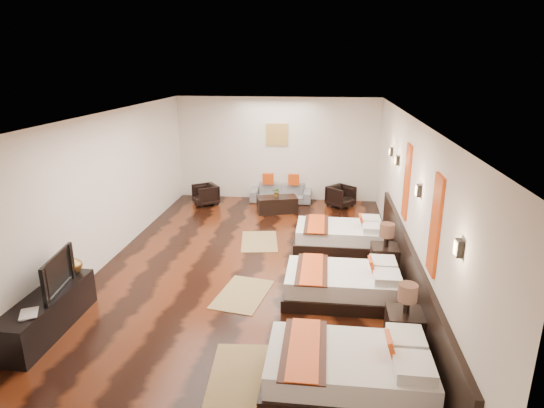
# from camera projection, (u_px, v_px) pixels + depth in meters

# --- Properties ---
(floor) EXTENTS (5.50, 9.50, 0.01)m
(floor) POSITION_uv_depth(u_px,v_px,m) (249.00, 271.00, 8.33)
(floor) COLOR black
(floor) RESTS_ON ground
(ceiling) EXTENTS (5.50, 9.50, 0.01)m
(ceiling) POSITION_uv_depth(u_px,v_px,m) (246.00, 117.00, 7.50)
(ceiling) COLOR white
(ceiling) RESTS_ON floor
(back_wall) EXTENTS (5.50, 0.01, 2.80)m
(back_wall) POSITION_uv_depth(u_px,v_px,m) (277.00, 149.00, 12.42)
(back_wall) COLOR silver
(back_wall) RESTS_ON floor
(left_wall) EXTENTS (0.01, 9.50, 2.80)m
(left_wall) POSITION_uv_depth(u_px,v_px,m) (98.00, 193.00, 8.23)
(left_wall) COLOR silver
(left_wall) RESTS_ON floor
(right_wall) EXTENTS (0.01, 9.50, 2.80)m
(right_wall) POSITION_uv_depth(u_px,v_px,m) (409.00, 204.00, 7.61)
(right_wall) COLOR silver
(right_wall) RESTS_ON floor
(headboard_panel) EXTENTS (0.08, 6.60, 0.90)m
(headboard_panel) POSITION_uv_depth(u_px,v_px,m) (410.00, 276.00, 7.14)
(headboard_panel) COLOR black
(headboard_panel) RESTS_ON floor
(bed_near) EXTENTS (1.96, 1.23, 0.75)m
(bed_near) POSITION_uv_depth(u_px,v_px,m) (350.00, 370.00, 5.26)
(bed_near) COLOR black
(bed_near) RESTS_ON floor
(bed_mid) EXTENTS (1.90, 1.19, 0.72)m
(bed_mid) POSITION_uv_depth(u_px,v_px,m) (344.00, 284.00, 7.32)
(bed_mid) COLOR black
(bed_mid) RESTS_ON floor
(bed_far) EXTENTS (1.85, 1.16, 0.71)m
(bed_far) POSITION_uv_depth(u_px,v_px,m) (341.00, 235.00, 9.40)
(bed_far) COLOR black
(bed_far) RESTS_ON floor
(nightstand_a) EXTENTS (0.47, 0.47, 0.93)m
(nightstand_a) POSITION_uv_depth(u_px,v_px,m) (405.00, 326.00, 6.02)
(nightstand_a) COLOR black
(nightstand_a) RESTS_ON floor
(nightstand_b) EXTENTS (0.49, 0.49, 0.97)m
(nightstand_b) POSITION_uv_depth(u_px,v_px,m) (385.00, 257.00, 8.13)
(nightstand_b) COLOR black
(nightstand_b) RESTS_ON floor
(jute_mat_near) EXTENTS (0.84, 1.26, 0.01)m
(jute_mat_near) POSITION_uv_depth(u_px,v_px,m) (241.00, 374.00, 5.58)
(jute_mat_near) COLOR olive
(jute_mat_near) RESTS_ON floor
(jute_mat_mid) EXTENTS (0.95, 1.31, 0.01)m
(jute_mat_mid) POSITION_uv_depth(u_px,v_px,m) (243.00, 294.00, 7.50)
(jute_mat_mid) COLOR olive
(jute_mat_mid) RESTS_ON floor
(jute_mat_far) EXTENTS (0.92, 1.30, 0.01)m
(jute_mat_far) POSITION_uv_depth(u_px,v_px,m) (259.00, 241.00, 9.72)
(jute_mat_far) COLOR olive
(jute_mat_far) RESTS_ON floor
(tv_console) EXTENTS (0.50, 1.80, 0.55)m
(tv_console) POSITION_uv_depth(u_px,v_px,m) (48.00, 313.00, 6.41)
(tv_console) COLOR black
(tv_console) RESTS_ON floor
(tv) EXTENTS (0.26, 0.97, 0.56)m
(tv) POSITION_uv_depth(u_px,v_px,m) (52.00, 273.00, 6.39)
(tv) COLOR black
(tv) RESTS_ON tv_console
(book) EXTENTS (0.33, 0.36, 0.03)m
(book) POSITION_uv_depth(u_px,v_px,m) (19.00, 316.00, 5.81)
(book) COLOR black
(book) RESTS_ON tv_console
(figurine) EXTENTS (0.37, 0.37, 0.32)m
(figurine) POSITION_uv_depth(u_px,v_px,m) (72.00, 263.00, 6.98)
(figurine) COLOR brown
(figurine) RESTS_ON tv_console
(sofa) EXTENTS (1.65, 0.66, 0.48)m
(sofa) POSITION_uv_depth(u_px,v_px,m) (281.00, 193.00, 12.47)
(sofa) COLOR slate
(sofa) RESTS_ON floor
(armchair_left) EXTENTS (0.83, 0.83, 0.55)m
(armchair_left) POSITION_uv_depth(u_px,v_px,m) (206.00, 195.00, 12.20)
(armchair_left) COLOR black
(armchair_left) RESTS_ON floor
(armchair_right) EXTENTS (0.85, 0.85, 0.56)m
(armchair_right) POSITION_uv_depth(u_px,v_px,m) (341.00, 196.00, 12.03)
(armchair_right) COLOR black
(armchair_right) RESTS_ON floor
(coffee_table) EXTENTS (1.10, 0.76, 0.40)m
(coffee_table) POSITION_uv_depth(u_px,v_px,m) (277.00, 204.00, 11.59)
(coffee_table) COLOR black
(coffee_table) RESTS_ON floor
(table_plant) EXTENTS (0.24, 0.22, 0.24)m
(table_plant) POSITION_uv_depth(u_px,v_px,m) (277.00, 192.00, 11.49)
(table_plant) COLOR #275E1F
(table_plant) RESTS_ON coffee_table
(orange_panel_a) EXTENTS (0.04, 0.40, 1.30)m
(orange_panel_a) POSITION_uv_depth(u_px,v_px,m) (435.00, 225.00, 5.72)
(orange_panel_a) COLOR #D86014
(orange_panel_a) RESTS_ON right_wall
(orange_panel_b) EXTENTS (0.04, 0.40, 1.30)m
(orange_panel_b) POSITION_uv_depth(u_px,v_px,m) (407.00, 182.00, 7.80)
(orange_panel_b) COLOR #D86014
(orange_panel_b) RESTS_ON right_wall
(sconce_near) EXTENTS (0.07, 0.12, 0.18)m
(sconce_near) POSITION_uv_depth(u_px,v_px,m) (458.00, 248.00, 4.63)
(sconce_near) COLOR black
(sconce_near) RESTS_ON right_wall
(sconce_mid) EXTENTS (0.07, 0.12, 0.18)m
(sconce_mid) POSITION_uv_depth(u_px,v_px,m) (418.00, 191.00, 6.72)
(sconce_mid) COLOR black
(sconce_mid) RESTS_ON right_wall
(sconce_far) EXTENTS (0.07, 0.12, 0.18)m
(sconce_far) POSITION_uv_depth(u_px,v_px,m) (397.00, 160.00, 8.81)
(sconce_far) COLOR black
(sconce_far) RESTS_ON right_wall
(sconce_lounge) EXTENTS (0.07, 0.12, 0.18)m
(sconce_lounge) POSITION_uv_depth(u_px,v_px,m) (391.00, 152.00, 9.66)
(sconce_lounge) COLOR black
(sconce_lounge) RESTS_ON right_wall
(gold_artwork) EXTENTS (0.60, 0.04, 0.60)m
(gold_artwork) POSITION_uv_depth(u_px,v_px,m) (277.00, 135.00, 12.28)
(gold_artwork) COLOR #AD873F
(gold_artwork) RESTS_ON back_wall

